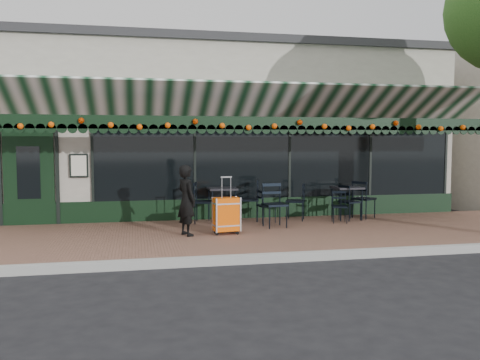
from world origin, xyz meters
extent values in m
plane|color=black|center=(0.00, 0.00, 0.00)|extent=(80.00, 80.00, 0.00)
cube|color=brown|center=(0.00, 2.00, 0.07)|extent=(18.00, 4.00, 0.15)
cube|color=#9E9E99|center=(0.00, -0.08, 0.07)|extent=(18.00, 0.16, 0.15)
cube|color=#9D9688|center=(0.00, 8.00, 2.25)|extent=(12.00, 8.00, 4.50)
cube|color=black|center=(1.20, 3.98, 1.65)|extent=(9.20, 0.04, 2.00)
cube|color=black|center=(-4.80, 3.98, 1.25)|extent=(1.10, 0.07, 2.20)
cube|color=silver|center=(-3.70, 3.94, 1.50)|extent=(0.42, 0.04, 0.55)
cube|color=black|center=(0.00, 2.52, 2.46)|extent=(12.00, 0.03, 0.28)
cylinder|color=#FB6807|center=(0.00, 2.46, 2.44)|extent=(11.60, 0.12, 0.12)
imported|color=black|center=(-1.41, 1.91, 0.87)|extent=(0.52, 0.62, 1.44)
cube|color=#EF5807|center=(-0.59, 1.90, 0.56)|extent=(0.55, 0.36, 0.69)
cube|color=black|center=(-0.59, 1.90, 0.18)|extent=(0.55, 0.36, 0.07)
cube|color=silver|center=(-0.59, 1.90, 1.12)|extent=(0.23, 0.07, 0.42)
cube|color=black|center=(2.65, 3.26, 0.93)|extent=(0.65, 0.65, 0.04)
cylinder|color=black|center=(2.38, 2.99, 0.53)|extent=(0.03, 0.03, 0.76)
cylinder|color=black|center=(2.92, 2.99, 0.53)|extent=(0.03, 0.03, 0.76)
cylinder|color=black|center=(2.38, 3.53, 0.53)|extent=(0.03, 0.03, 0.76)
cylinder|color=black|center=(2.92, 3.53, 0.53)|extent=(0.03, 0.03, 0.76)
cube|color=black|center=(-0.41, 3.50, 0.94)|extent=(0.66, 0.66, 0.04)
cylinder|color=black|center=(-0.69, 3.22, 0.54)|extent=(0.03, 0.03, 0.77)
cylinder|color=black|center=(-0.14, 3.22, 0.54)|extent=(0.03, 0.03, 0.77)
cylinder|color=black|center=(-0.69, 3.77, 0.54)|extent=(0.03, 0.03, 0.77)
cylinder|color=black|center=(-0.14, 3.77, 0.54)|extent=(0.03, 0.03, 0.77)
camera|label=1|loc=(-2.43, -8.31, 2.05)|focal=38.00mm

